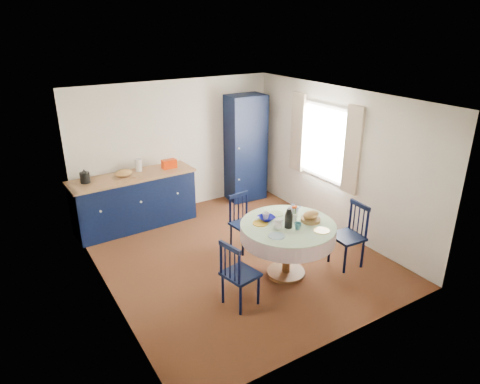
% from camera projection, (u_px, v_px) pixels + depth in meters
% --- Properties ---
extents(floor, '(4.50, 4.50, 0.00)m').
position_uv_depth(floor, '(237.00, 256.00, 6.81)').
color(floor, black).
rests_on(floor, ground).
extents(ceiling, '(4.50, 4.50, 0.00)m').
position_uv_depth(ceiling, '(237.00, 98.00, 5.87)').
color(ceiling, white).
rests_on(ceiling, wall_back).
extents(wall_back, '(4.00, 0.02, 2.50)m').
position_uv_depth(wall_back, '(176.00, 147.00, 8.12)').
color(wall_back, white).
rests_on(wall_back, floor).
extents(wall_left, '(0.02, 4.50, 2.50)m').
position_uv_depth(wall_left, '(101.00, 212.00, 5.37)').
color(wall_left, white).
rests_on(wall_left, floor).
extents(wall_right, '(0.02, 4.50, 2.50)m').
position_uv_depth(wall_right, '(337.00, 161.00, 7.31)').
color(wall_right, white).
rests_on(wall_right, floor).
extents(window, '(0.10, 1.74, 1.45)m').
position_uv_depth(window, '(324.00, 142.00, 7.42)').
color(window, white).
rests_on(window, wall_right).
extents(kitchen_counter, '(2.21, 0.77, 1.21)m').
position_uv_depth(kitchen_counter, '(135.00, 200.00, 7.64)').
color(kitchen_counter, black).
rests_on(kitchen_counter, floor).
extents(pantry_cabinet, '(0.78, 0.57, 2.15)m').
position_uv_depth(pantry_cabinet, '(245.00, 148.00, 8.67)').
color(pantry_cabinet, black).
rests_on(pantry_cabinet, floor).
extents(dining_table, '(1.35, 1.35, 1.10)m').
position_uv_depth(dining_table, '(288.00, 232.00, 6.08)').
color(dining_table, '#583419').
rests_on(dining_table, floor).
extents(chair_left, '(0.48, 0.49, 0.94)m').
position_uv_depth(chair_left, '(238.00, 274.00, 5.48)').
color(chair_left, black).
rests_on(chair_left, floor).
extents(chair_far, '(0.45, 0.43, 0.92)m').
position_uv_depth(chair_far, '(244.00, 222.00, 6.90)').
color(chair_far, black).
rests_on(chair_far, floor).
extents(chair_right, '(0.45, 0.47, 0.99)m').
position_uv_depth(chair_right, '(350.00, 235.00, 6.42)').
color(chair_right, black).
rests_on(chair_right, floor).
extents(mug_a, '(0.13, 0.13, 0.10)m').
position_uv_depth(mug_a, '(278.00, 226.00, 5.87)').
color(mug_a, silver).
rests_on(mug_a, dining_table).
extents(mug_b, '(0.10, 0.10, 0.10)m').
position_uv_depth(mug_b, '(298.00, 226.00, 5.87)').
color(mug_b, teal).
rests_on(mug_b, dining_table).
extents(mug_c, '(0.12, 0.12, 0.09)m').
position_uv_depth(mug_c, '(293.00, 211.00, 6.32)').
color(mug_c, black).
rests_on(mug_c, dining_table).
extents(mug_d, '(0.11, 0.11, 0.10)m').
position_uv_depth(mug_d, '(266.00, 216.00, 6.17)').
color(mug_d, silver).
rests_on(mug_d, dining_table).
extents(cobalt_bowl, '(0.24, 0.24, 0.06)m').
position_uv_depth(cobalt_bowl, '(266.00, 218.00, 6.14)').
color(cobalt_bowl, '#080965').
rests_on(cobalt_bowl, dining_table).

